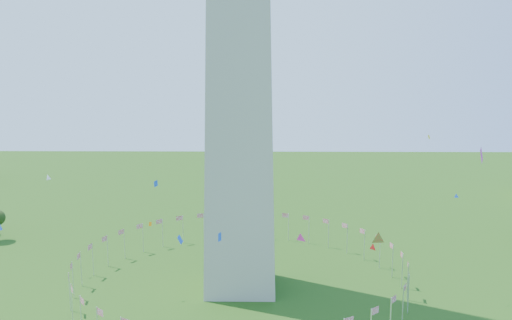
{
  "coord_description": "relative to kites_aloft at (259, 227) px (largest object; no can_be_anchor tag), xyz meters",
  "views": [
    {
      "loc": [
        5.57,
        -68.24,
        50.49
      ],
      "look_at": [
        3.99,
        35.0,
        34.53
      ],
      "focal_mm": 35.0,
      "sensor_mm": 36.0,
      "label": 1
    }
  ],
  "objects": [
    {
      "name": "flag_ring",
      "position": [
        -4.7,
        24.14,
        -18.11
      ],
      "size": [
        80.24,
        80.24,
        9.0
      ],
      "color": "silver",
      "rests_on": "ground"
    },
    {
      "name": "kites_aloft",
      "position": [
        0.0,
        0.0,
        0.0
      ],
      "size": [
        111.11,
        75.65,
        30.49
      ],
      "color": "#CC2699",
      "rests_on": "ground"
    }
  ]
}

